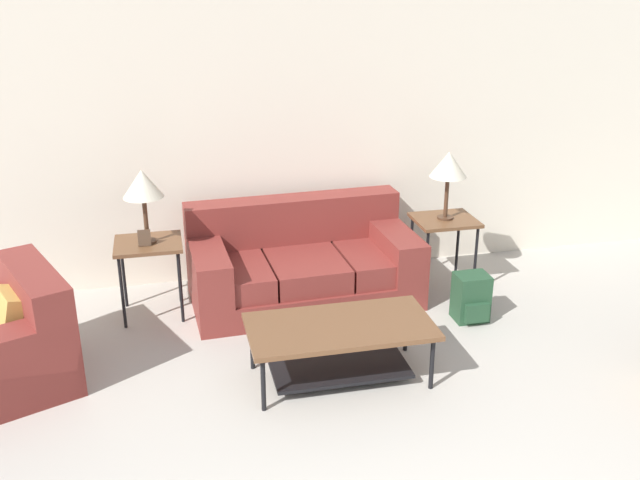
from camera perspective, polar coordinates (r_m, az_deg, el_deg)
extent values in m
cube|color=silver|center=(6.41, -2.59, 8.32)|extent=(8.29, 0.06, 2.60)
cube|color=maroon|center=(6.18, -1.30, -3.84)|extent=(1.95, 1.07, 0.22)
cube|color=maroon|center=(5.97, -7.18, -2.76)|extent=(0.65, 0.91, 0.20)
cube|color=maroon|center=(6.08, -1.27, -2.12)|extent=(0.65, 0.91, 0.20)
cube|color=maroon|center=(6.25, 4.36, -1.50)|extent=(0.65, 0.91, 0.20)
cube|color=maroon|center=(6.32, -2.16, 1.70)|extent=(1.91, 0.35, 0.40)
cube|color=maroon|center=(5.98, -8.87, -3.12)|extent=(0.33, 1.00, 0.58)
cube|color=maroon|center=(6.34, 5.80, -1.51)|extent=(0.33, 1.00, 0.58)
cube|color=maroon|center=(5.29, -21.79, -4.13)|extent=(0.61, 0.99, 0.40)
cube|color=maroon|center=(5.07, -23.66, -9.65)|extent=(0.91, 0.58, 0.56)
cube|color=tan|center=(5.30, -23.73, -5.60)|extent=(0.31, 0.39, 0.36)
cube|color=brown|center=(4.92, 1.62, -6.94)|extent=(1.28, 0.65, 0.04)
cylinder|color=black|center=(4.71, -4.56, -11.44)|extent=(0.03, 0.03, 0.39)
cylinder|color=black|center=(4.97, 8.95, -9.73)|extent=(0.03, 0.03, 0.39)
cylinder|color=black|center=(5.16, -5.46, -8.31)|extent=(0.03, 0.03, 0.39)
cylinder|color=black|center=(5.40, 6.90, -6.94)|extent=(0.03, 0.03, 0.39)
cube|color=black|center=(5.09, 1.58, -10.19)|extent=(0.96, 0.46, 0.02)
cube|color=brown|center=(5.89, -13.59, -0.30)|extent=(0.54, 0.47, 0.03)
cylinder|color=black|center=(5.85, -15.54, -4.10)|extent=(0.03, 0.03, 0.61)
cylinder|color=black|center=(5.83, -11.08, -3.74)|extent=(0.03, 0.03, 0.61)
cylinder|color=black|center=(6.20, -15.44, -2.58)|extent=(0.03, 0.03, 0.61)
cylinder|color=black|center=(6.19, -11.24, -2.24)|extent=(0.03, 0.03, 0.61)
cube|color=brown|center=(6.35, 9.96, 1.58)|extent=(0.54, 0.47, 0.03)
cylinder|color=black|center=(6.22, 8.51, -1.95)|extent=(0.03, 0.03, 0.61)
cylinder|color=black|center=(6.39, 12.33, -1.57)|extent=(0.03, 0.03, 0.61)
cylinder|color=black|center=(6.56, 7.30, -0.64)|extent=(0.03, 0.03, 0.61)
cylinder|color=black|center=(6.72, 10.95, -0.31)|extent=(0.03, 0.03, 0.61)
cylinder|color=#472D1E|center=(5.88, -13.61, -0.08)|extent=(0.14, 0.14, 0.02)
cylinder|color=#472D1E|center=(5.82, -13.77, 1.66)|extent=(0.04, 0.04, 0.36)
cone|color=beige|center=(5.73, -14.02, 4.41)|extent=(0.32, 0.32, 0.22)
cylinder|color=#472D1E|center=(6.35, 9.97, 1.78)|extent=(0.14, 0.14, 0.02)
cylinder|color=#472D1E|center=(6.29, 10.08, 3.42)|extent=(0.04, 0.04, 0.36)
cone|color=beige|center=(6.21, 10.25, 5.98)|extent=(0.32, 0.32, 0.22)
cube|color=#23472D|center=(5.94, 11.98, -4.48)|extent=(0.27, 0.22, 0.40)
cube|color=#23472D|center=(5.87, 12.44, -5.71)|extent=(0.20, 0.05, 0.16)
cylinder|color=#23472D|center=(6.01, 10.85, -3.87)|extent=(0.02, 0.02, 0.30)
cylinder|color=#23472D|center=(6.07, 12.12, -3.72)|extent=(0.02, 0.02, 0.30)
cube|color=#4C3828|center=(5.80, -13.88, 0.17)|extent=(0.10, 0.04, 0.13)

